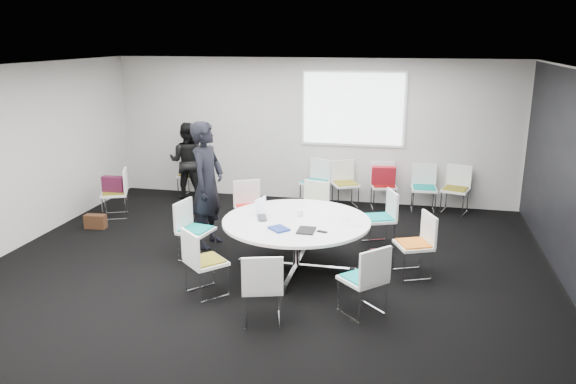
% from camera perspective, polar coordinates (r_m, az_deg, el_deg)
% --- Properties ---
extents(room_shell, '(8.08, 7.08, 2.88)m').
position_cam_1_polar(room_shell, '(7.73, -1.40, 2.12)').
color(room_shell, black).
rests_on(room_shell, ground).
extents(conference_table, '(2.06, 2.06, 0.73)m').
position_cam_1_polar(conference_table, '(7.88, 0.85, -4.28)').
color(conference_table, silver).
rests_on(conference_table, ground).
extents(projection_screen, '(1.90, 0.03, 1.35)m').
position_cam_1_polar(projection_screen, '(10.90, 6.63, 8.38)').
color(projection_screen, white).
rests_on(projection_screen, room_shell).
extents(chair_ring_a, '(0.59, 0.60, 0.88)m').
position_cam_1_polar(chair_ring_a, '(7.95, 12.66, -6.41)').
color(chair_ring_a, silver).
rests_on(chair_ring_a, ground).
extents(chair_ring_b, '(0.59, 0.60, 0.88)m').
position_cam_1_polar(chair_ring_b, '(8.94, 9.24, -3.71)').
color(chair_ring_b, silver).
rests_on(chair_ring_b, ground).
extents(chair_ring_c, '(0.56, 0.55, 0.88)m').
position_cam_1_polar(chair_ring_c, '(9.31, 2.42, -2.74)').
color(chair_ring_c, silver).
rests_on(chair_ring_c, ground).
extents(chair_ring_d, '(0.62, 0.62, 0.88)m').
position_cam_1_polar(chair_ring_d, '(9.36, -3.91, -2.66)').
color(chair_ring_d, silver).
rests_on(chair_ring_d, ground).
extents(chair_ring_e, '(0.53, 0.54, 0.88)m').
position_cam_1_polar(chair_ring_e, '(8.42, -9.36, -4.96)').
color(chair_ring_e, silver).
rests_on(chair_ring_e, ground).
extents(chair_ring_f, '(0.64, 0.64, 0.88)m').
position_cam_1_polar(chair_ring_f, '(7.28, -8.35, -8.28)').
color(chair_ring_f, silver).
rests_on(chair_ring_f, ground).
extents(chair_ring_g, '(0.57, 0.56, 0.88)m').
position_cam_1_polar(chair_ring_g, '(6.56, -2.63, -10.91)').
color(chair_ring_g, silver).
rests_on(chair_ring_g, ground).
extents(chair_ring_h, '(0.64, 0.64, 0.88)m').
position_cam_1_polar(chair_ring_h, '(6.79, 7.61, -10.08)').
color(chair_ring_h, silver).
rests_on(chair_ring_h, ground).
extents(chair_back_a, '(0.59, 0.59, 0.88)m').
position_cam_1_polar(chair_back_a, '(10.97, 2.74, 0.12)').
color(chair_back_a, silver).
rests_on(chair_back_a, ground).
extents(chair_back_b, '(0.60, 0.60, 0.88)m').
position_cam_1_polar(chair_back_b, '(10.89, 5.81, -0.06)').
color(chair_back_b, silver).
rests_on(chair_back_b, ground).
extents(chair_back_c, '(0.54, 0.53, 0.88)m').
position_cam_1_polar(chair_back_c, '(10.88, 9.63, -0.23)').
color(chair_back_c, silver).
rests_on(chair_back_c, ground).
extents(chair_back_d, '(0.48, 0.47, 0.88)m').
position_cam_1_polar(chair_back_d, '(10.84, 13.59, -0.51)').
color(chair_back_d, silver).
rests_on(chair_back_d, ground).
extents(chair_back_e, '(0.57, 0.56, 0.88)m').
position_cam_1_polar(chair_back_e, '(10.90, 16.59, -0.63)').
color(chair_back_e, silver).
rests_on(chair_back_e, ground).
extents(chair_spare_left, '(0.59, 0.60, 0.88)m').
position_cam_1_polar(chair_spare_left, '(10.68, -17.07, -1.00)').
color(chair_spare_left, silver).
rests_on(chair_spare_left, ground).
extents(chair_person_back, '(0.53, 0.53, 0.88)m').
position_cam_1_polar(chair_person_back, '(11.67, -9.72, 0.86)').
color(chair_person_back, silver).
rests_on(chair_person_back, ground).
extents(person_main, '(0.55, 0.77, 1.97)m').
position_cam_1_polar(person_main, '(8.74, -8.20, 0.74)').
color(person_main, black).
rests_on(person_main, ground).
extents(person_back, '(0.80, 0.65, 1.56)m').
position_cam_1_polar(person_back, '(11.41, -10.16, 3.11)').
color(person_back, black).
rests_on(person_back, ground).
extents(laptop, '(0.28, 0.35, 0.02)m').
position_cam_1_polar(laptop, '(7.88, -2.34, -2.61)').
color(laptop, '#333338').
rests_on(laptop, conference_table).
extents(laptop_lid, '(0.09, 0.29, 0.22)m').
position_cam_1_polar(laptop_lid, '(8.03, -2.84, -1.38)').
color(laptop_lid, silver).
rests_on(laptop_lid, conference_table).
extents(notebook_black, '(0.22, 0.30, 0.02)m').
position_cam_1_polar(notebook_black, '(7.37, 1.86, -3.92)').
color(notebook_black, black).
rests_on(notebook_black, conference_table).
extents(tablet_folio, '(0.33, 0.32, 0.03)m').
position_cam_1_polar(tablet_folio, '(7.42, -0.92, -3.76)').
color(tablet_folio, navy).
rests_on(tablet_folio, conference_table).
extents(papers_right, '(0.34, 0.26, 0.00)m').
position_cam_1_polar(papers_right, '(7.91, 5.17, -2.65)').
color(papers_right, white).
rests_on(papers_right, conference_table).
extents(papers_front, '(0.34, 0.27, 0.00)m').
position_cam_1_polar(papers_front, '(7.68, 6.41, -3.25)').
color(papers_front, white).
rests_on(papers_front, conference_table).
extents(cup, '(0.08, 0.08, 0.09)m').
position_cam_1_polar(cup, '(7.94, 1.22, -2.19)').
color(cup, white).
rests_on(cup, conference_table).
extents(phone, '(0.15, 0.11, 0.01)m').
position_cam_1_polar(phone, '(7.35, 3.50, -4.05)').
color(phone, black).
rests_on(phone, conference_table).
extents(maroon_bag, '(0.40, 0.15, 0.28)m').
position_cam_1_polar(maroon_bag, '(10.60, -17.30, 0.78)').
color(maroon_bag, '#4D142C').
rests_on(maroon_bag, chair_spare_left).
extents(brown_bag, '(0.37, 0.19, 0.24)m').
position_cam_1_polar(brown_bag, '(10.21, -18.97, -2.84)').
color(brown_bag, '#392012').
rests_on(brown_bag, ground).
extents(red_jacket, '(0.46, 0.21, 0.36)m').
position_cam_1_polar(red_jacket, '(10.55, 9.68, 1.66)').
color(red_jacket, maroon).
rests_on(red_jacket, chair_back_c).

